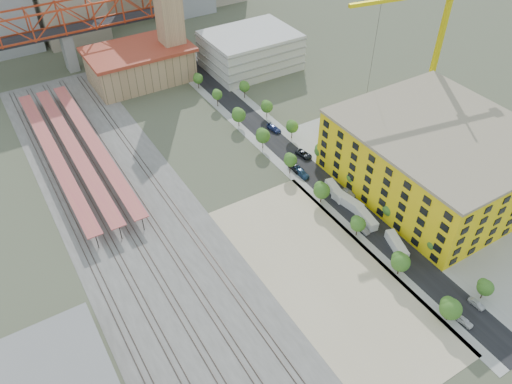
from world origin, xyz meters
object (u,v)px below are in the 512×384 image
site_trailer_c (347,201)px  site_trailer_d (335,191)px  tower_crane (434,31)px  site_trailer_a (397,245)px  car_0 (464,321)px  construction_building (437,158)px  site_trailer_b (365,217)px  clock_tower (168,0)px

site_trailer_c → site_trailer_d: (0.00, 5.25, -0.10)m
tower_crane → site_trailer_d: (-48.27, -17.97, -29.16)m
site_trailer_a → car_0: size_ratio=2.24×
tower_crane → site_trailer_a: bearing=-138.8°
construction_building → site_trailer_b: construction_building is taller
construction_building → car_0: construction_building is taller
site_trailer_b → site_trailer_c: bearing=99.6°
site_trailer_b → site_trailer_d: size_ratio=1.05×
tower_crane → site_trailer_c: bearing=-154.3°
construction_building → site_trailer_b: size_ratio=5.49×
car_0 → site_trailer_c: bearing=78.3°
site_trailer_b → car_0: 35.83m
site_trailer_c → car_0: 43.01m
tower_crane → site_trailer_b: bearing=-147.8°
tower_crane → site_trailer_a: tower_crane is taller
site_trailer_d → site_trailer_a: bearing=-79.1°
clock_tower → site_trailer_d: (8.00, -89.42, -27.49)m
construction_building → site_trailer_d: bearing=157.9°
tower_crane → car_0: size_ratio=12.48×
site_trailer_a → site_trailer_b: size_ratio=0.96×
tower_crane → site_trailer_a: size_ratio=5.57×
construction_building → tower_crane: (22.27, 28.55, 20.95)m
construction_building → site_trailer_c: size_ratio=5.32×
clock_tower → tower_crane: 90.96m
site_trailer_a → site_trailer_d: bearing=108.1°
site_trailer_d → site_trailer_b: bearing=-79.1°
clock_tower → car_0: size_ratio=13.19×
construction_building → site_trailer_c: bearing=168.4°
tower_crane → site_trailer_c: size_ratio=5.17×
construction_building → site_trailer_d: (-26.00, 10.58, -8.21)m
site_trailer_b → car_0: site_trailer_b is taller
clock_tower → site_trailer_d: clock_tower is taller
site_trailer_b → site_trailer_c: size_ratio=0.97×
construction_building → site_trailer_d: construction_building is taller
site_trailer_b → clock_tower: bearing=104.0°
construction_building → car_0: bearing=-127.7°
construction_building → clock_tower: bearing=108.8°
clock_tower → construction_building: size_ratio=1.03×
site_trailer_c → site_trailer_d: site_trailer_c is taller
site_trailer_c → clock_tower: bearing=85.4°
tower_crane → site_trailer_b: (-48.27, -30.42, -29.10)m
site_trailer_d → construction_building: bearing=-11.2°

